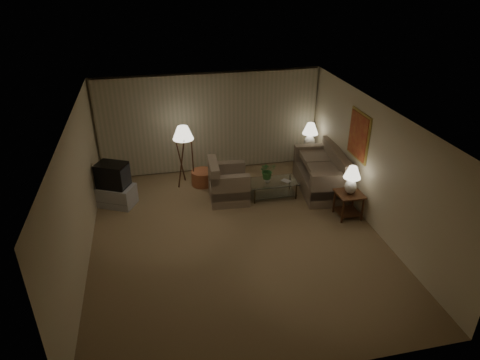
% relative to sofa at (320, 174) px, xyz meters
% --- Properties ---
extents(ground, '(7.00, 7.00, 0.00)m').
position_rel_sofa_xyz_m(ground, '(-2.50, -1.62, -0.43)').
color(ground, olive).
rests_on(ground, ground).
extents(room_shell, '(6.04, 7.02, 2.72)m').
position_rel_sofa_xyz_m(room_shell, '(-2.48, -0.11, 1.32)').
color(room_shell, beige).
rests_on(room_shell, ground).
extents(sofa, '(2.15, 1.40, 0.86)m').
position_rel_sofa_xyz_m(sofa, '(0.00, 0.00, 0.00)').
color(sofa, gray).
rests_on(sofa, ground).
extents(armchair, '(1.07, 1.03, 0.81)m').
position_rel_sofa_xyz_m(armchair, '(-2.36, -0.00, -0.02)').
color(armchair, gray).
rests_on(armchair, ground).
extents(side_table_near, '(0.57, 0.57, 0.60)m').
position_rel_sofa_xyz_m(side_table_near, '(0.15, -1.35, -0.01)').
color(side_table_near, '#39210F').
rests_on(side_table_near, ground).
extents(side_table_far, '(0.56, 0.47, 0.60)m').
position_rel_sofa_xyz_m(side_table_far, '(0.15, 1.25, -0.02)').
color(side_table_far, '#39210F').
rests_on(side_table_far, ground).
extents(table_lamp_near, '(0.38, 0.38, 0.66)m').
position_rel_sofa_xyz_m(table_lamp_near, '(0.15, -1.35, 0.56)').
color(table_lamp_near, silver).
rests_on(table_lamp_near, side_table_near).
extents(table_lamp_far, '(0.43, 0.43, 0.73)m').
position_rel_sofa_xyz_m(table_lamp_far, '(0.15, 1.25, 0.60)').
color(table_lamp_far, silver).
rests_on(table_lamp_far, side_table_far).
extents(coffee_table, '(1.18, 0.65, 0.41)m').
position_rel_sofa_xyz_m(coffee_table, '(-1.27, -0.10, -0.15)').
color(coffee_table, silver).
rests_on(coffee_table, ground).
extents(tv_cabinet, '(1.34, 1.27, 0.50)m').
position_rel_sofa_xyz_m(tv_cabinet, '(-5.05, 0.32, -0.18)').
color(tv_cabinet, '#AAAAAC').
rests_on(tv_cabinet, ground).
extents(crt_tv, '(1.06, 1.02, 0.58)m').
position_rel_sofa_xyz_m(crt_tv, '(-5.05, 0.32, 0.36)').
color(crt_tv, black).
rests_on(crt_tv, tv_cabinet).
extents(floor_lamp, '(0.52, 0.52, 1.61)m').
position_rel_sofa_xyz_m(floor_lamp, '(-3.31, 0.99, 0.41)').
color(floor_lamp, '#39210F').
rests_on(floor_lamp, ground).
extents(ottoman, '(0.75, 0.75, 0.38)m').
position_rel_sofa_xyz_m(ottoman, '(-2.88, 0.91, -0.24)').
color(ottoman, '#AB613A').
rests_on(ottoman, ground).
extents(vase, '(0.18, 0.18, 0.16)m').
position_rel_sofa_xyz_m(vase, '(-1.42, -0.10, 0.07)').
color(vase, white).
rests_on(vase, coffee_table).
extents(flowers, '(0.39, 0.34, 0.43)m').
position_rel_sofa_xyz_m(flowers, '(-1.42, -0.10, 0.36)').
color(flowers, '#357232').
rests_on(flowers, vase).
extents(book, '(0.26, 0.27, 0.02)m').
position_rel_sofa_xyz_m(book, '(-1.02, -0.20, -0.01)').
color(book, olive).
rests_on(book, coffee_table).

